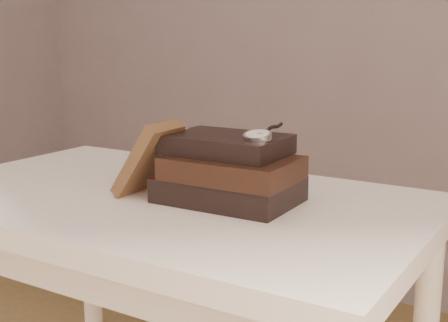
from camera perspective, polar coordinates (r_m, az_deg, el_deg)
The scene contains 5 objects.
table at distance 1.20m, azimuth -5.52°, elevation -7.34°, with size 1.00×0.60×0.75m.
book_stack at distance 1.11m, azimuth 0.50°, elevation -0.97°, with size 0.25×0.17×0.12m.
journal at distance 1.15m, azimuth -7.14°, elevation 0.24°, with size 0.02×0.10×0.16m, color #412B19.
pocket_watch at distance 1.05m, azimuth 3.28°, elevation 2.44°, with size 0.05×0.15×0.02m.
eyeglasses at distance 1.22m, azimuth -1.11°, elevation 0.82°, with size 0.10×0.12×0.05m.
Camera 1 is at (0.69, -0.55, 1.05)m, focal length 48.75 mm.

